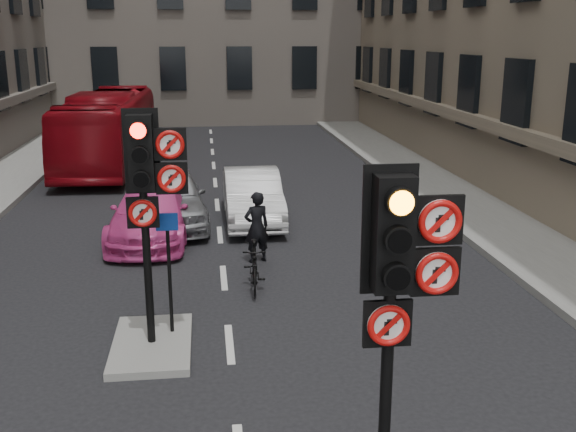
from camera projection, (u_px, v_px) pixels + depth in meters
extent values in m
cube|color=gray|center=(487.00, 212.00, 18.14)|extent=(3.00, 50.00, 0.16)
cube|color=gray|center=(152.00, 345.00, 10.44)|extent=(1.20, 2.00, 0.12)
cylinder|color=black|center=(385.00, 404.00, 6.62)|extent=(0.12, 0.12, 2.40)
cube|color=black|center=(393.00, 234.00, 6.16)|extent=(0.36, 0.28, 1.10)
cube|color=black|center=(389.00, 230.00, 6.29)|extent=(0.52, 0.03, 1.25)
cylinder|color=orange|center=(402.00, 203.00, 5.84)|extent=(0.22, 0.01, 0.22)
cylinder|color=black|center=(400.00, 242.00, 5.93)|extent=(0.22, 0.01, 0.22)
cylinder|color=black|center=(398.00, 279.00, 6.02)|extent=(0.22, 0.01, 0.22)
cube|color=black|center=(438.00, 220.00, 6.16)|extent=(0.47, 0.05, 0.47)
cylinder|color=white|center=(440.00, 221.00, 6.12)|extent=(0.41, 0.02, 0.41)
torus|color=#BF0C0A|center=(440.00, 222.00, 6.11)|extent=(0.41, 0.06, 0.41)
cube|color=#BF0C0A|center=(441.00, 222.00, 6.10)|extent=(0.25, 0.01, 0.25)
cube|color=black|center=(435.00, 272.00, 6.29)|extent=(0.47, 0.05, 0.47)
cylinder|color=white|center=(437.00, 273.00, 6.25)|extent=(0.41, 0.02, 0.41)
torus|color=#BF0C0A|center=(437.00, 274.00, 6.24)|extent=(0.41, 0.06, 0.41)
cube|color=#BF0C0A|center=(437.00, 274.00, 6.23)|extent=(0.25, 0.01, 0.25)
cube|color=black|center=(387.00, 323.00, 6.37)|extent=(0.47, 0.05, 0.47)
cylinder|color=white|center=(388.00, 325.00, 6.33)|extent=(0.41, 0.02, 0.41)
torus|color=#BF0C0A|center=(389.00, 326.00, 6.32)|extent=(0.41, 0.06, 0.41)
cube|color=#BF0C0A|center=(389.00, 326.00, 6.31)|extent=(0.25, 0.01, 0.25)
cylinder|color=black|center=(148.00, 268.00, 10.11)|extent=(0.12, 0.12, 2.40)
cube|color=black|center=(141.00, 153.00, 9.65)|extent=(0.36, 0.28, 1.10)
cube|color=black|center=(142.00, 151.00, 9.78)|extent=(0.52, 0.03, 1.25)
cylinder|color=#FF1407|center=(138.00, 131.00, 9.33)|extent=(0.22, 0.02, 0.22)
cylinder|color=black|center=(139.00, 156.00, 9.42)|extent=(0.22, 0.02, 0.22)
cylinder|color=black|center=(141.00, 180.00, 9.51)|extent=(0.22, 0.02, 0.22)
cube|color=black|center=(170.00, 144.00, 9.65)|extent=(0.47, 0.05, 0.47)
cylinder|color=white|center=(170.00, 145.00, 9.62)|extent=(0.41, 0.02, 0.41)
torus|color=#BF0C0A|center=(170.00, 145.00, 9.60)|extent=(0.41, 0.06, 0.41)
cube|color=#BF0C0A|center=(170.00, 145.00, 9.60)|extent=(0.25, 0.02, 0.25)
cube|color=black|center=(172.00, 178.00, 9.78)|extent=(0.47, 0.05, 0.47)
cylinder|color=white|center=(172.00, 179.00, 9.75)|extent=(0.41, 0.02, 0.41)
torus|color=#BF0C0A|center=(172.00, 179.00, 9.73)|extent=(0.41, 0.06, 0.41)
cube|color=#BF0C0A|center=(172.00, 179.00, 9.73)|extent=(0.25, 0.02, 0.25)
cube|color=black|center=(143.00, 212.00, 9.86)|extent=(0.47, 0.05, 0.47)
cylinder|color=white|center=(143.00, 213.00, 9.82)|extent=(0.41, 0.02, 0.41)
torus|color=#BF0C0A|center=(143.00, 213.00, 9.81)|extent=(0.41, 0.06, 0.41)
cube|color=#BF0C0A|center=(143.00, 213.00, 9.81)|extent=(0.25, 0.02, 0.25)
imported|color=#979A9E|center=(170.00, 196.00, 17.09)|extent=(2.15, 4.44, 1.46)
imported|color=silver|center=(252.00, 196.00, 17.39)|extent=(1.41, 4.03, 1.33)
imported|color=#D83F90|center=(152.00, 212.00, 15.98)|extent=(2.00, 4.45, 1.27)
imported|color=maroon|center=(109.00, 129.00, 24.59)|extent=(2.63, 9.83, 2.72)
imported|color=black|center=(254.00, 266.00, 12.78)|extent=(0.52, 1.53, 0.91)
imported|color=black|center=(257.00, 227.00, 14.24)|extent=(0.64, 0.52, 1.53)
cylinder|color=black|center=(170.00, 274.00, 10.52)|extent=(0.06, 0.06, 1.93)
cube|color=#0D3698|center=(167.00, 222.00, 10.25)|extent=(0.34, 0.04, 0.27)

